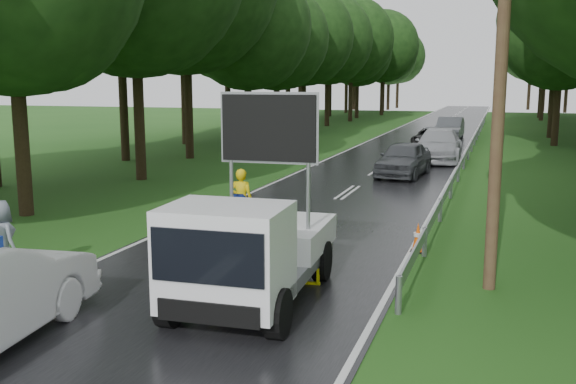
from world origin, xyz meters
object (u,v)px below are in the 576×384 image
at_px(queue_car_first, 404,159).
at_px(queue_car_fourth, 450,128).
at_px(barrier, 264,247).
at_px(officer, 241,200).
at_px(work_truck, 249,251).
at_px(civilian, 241,236).
at_px(queue_car_second, 439,145).
at_px(queue_car_third, 432,138).

bearing_deg(queue_car_first, queue_car_fourth, 93.55).
distance_m(barrier, queue_car_first, 15.86).
bearing_deg(officer, work_truck, 109.26).
height_order(officer, queue_car_first, officer).
bearing_deg(work_truck, queue_car_first, 86.32).
relative_size(work_truck, barrier, 2.07).
height_order(barrier, queue_car_first, queue_car_first).
bearing_deg(officer, barrier, 113.53).
distance_m(civilian, queue_car_second, 21.80).
bearing_deg(queue_car_second, queue_car_third, 97.55).
bearing_deg(queue_car_fourth, work_truck, -90.28).
relative_size(officer, queue_car_second, 0.31).
relative_size(work_truck, queue_car_fourth, 1.02).
relative_size(barrier, queue_car_fourth, 0.49).
xyz_separation_m(work_truck, officer, (-2.39, 5.40, -0.16)).
bearing_deg(queue_car_second, work_truck, -94.31).
xyz_separation_m(civilian, queue_car_fourth, (1.61, 34.77, -0.10)).
height_order(work_truck, civilian, work_truck).
height_order(barrier, queue_car_third, queue_car_third).
relative_size(queue_car_first, queue_car_third, 0.96).
bearing_deg(officer, queue_car_first, -107.46).
bearing_deg(queue_car_fourth, officer, -94.92).
relative_size(queue_car_second, queue_car_fourth, 1.17).
height_order(work_truck, queue_car_second, work_truck).
bearing_deg(barrier, work_truck, -84.39).
bearing_deg(queue_car_third, work_truck, -90.00).
distance_m(officer, queue_car_fourth, 31.08).
height_order(civilian, queue_car_third, civilian).
xyz_separation_m(queue_car_first, queue_car_fourth, (0.50, 19.07, 0.03)).
relative_size(barrier, civilian, 1.33).
xyz_separation_m(officer, queue_car_fourth, (3.20, 30.92, -0.09)).
xyz_separation_m(queue_car_second, queue_car_fourth, (-0.42, 13.07, -0.03)).
relative_size(queue_car_second, queue_car_third, 1.21).
height_order(civilian, queue_car_second, civilian).
relative_size(civilian, queue_car_first, 0.40).
bearing_deg(queue_car_fourth, queue_car_second, -87.18).
bearing_deg(civilian, work_truck, -91.58).
bearing_deg(queue_car_first, queue_car_second, 86.35).
xyz_separation_m(work_truck, queue_car_fourth, (0.80, 36.32, -0.25)).
bearing_deg(queue_car_second, officer, -102.75).
bearing_deg(work_truck, barrier, 97.49).
distance_m(work_truck, queue_car_second, 23.28).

